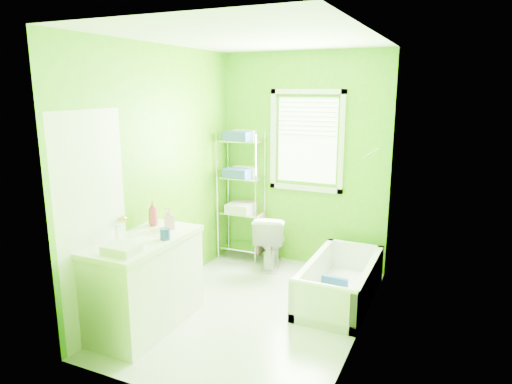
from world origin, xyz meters
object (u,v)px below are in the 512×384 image
at_px(toilet, 270,240).
at_px(wire_shelf_unit, 243,182).
at_px(bathtub, 339,288).
at_px(vanity, 145,280).

distance_m(toilet, wire_shelf_unit, 0.82).
bearing_deg(bathtub, vanity, -140.51).
bearing_deg(wire_shelf_unit, bathtub, -26.57).
height_order(bathtub, vanity, vanity).
xyz_separation_m(toilet, vanity, (-0.48, -1.83, 0.12)).
bearing_deg(bathtub, wire_shelf_unit, 153.43).
bearing_deg(vanity, wire_shelf_unit, 89.00).
relative_size(bathtub, toilet, 2.06).
distance_m(toilet, vanity, 1.90).
bearing_deg(vanity, bathtub, 39.49).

